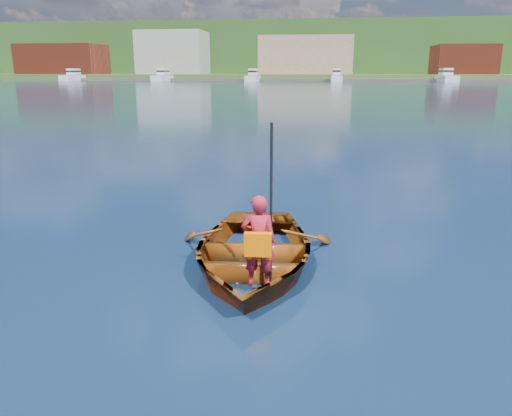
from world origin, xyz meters
TOP-DOWN VIEW (x-y plane):
  - ground at (0.00, 0.00)m, footprint 600.00×600.00m
  - rowboat at (-0.64, -0.77)m, footprint 2.79×3.77m
  - child_paddler at (-0.43, -1.66)m, footprint 0.45×0.36m
  - shoreline at (0.00, 236.61)m, footprint 400.00×140.00m
  - dock at (-3.32, 148.00)m, footprint 160.03×5.72m
  - waterfront_buildings at (-7.74, 165.00)m, footprint 202.00×16.00m
  - marina_yachts at (-7.30, 143.32)m, footprint 140.39×13.68m
  - hillside_trees at (-23.93, 241.35)m, footprint 258.95×85.86m

SIDE VIEW (x-z plane):
  - ground at x=0.00m, z-range 0.00..0.00m
  - rowboat at x=-0.64m, z-range -0.15..0.60m
  - dock at x=-3.32m, z-range 0.00..0.80m
  - child_paddler at x=-0.43m, z-range -0.33..1.74m
  - marina_yachts at x=-7.30m, z-range -0.74..3.47m
  - waterfront_buildings at x=-7.74m, z-range 0.74..14.74m
  - shoreline at x=0.00m, z-range -0.68..21.32m
  - hillside_trees at x=-23.93m, z-range 5.42..32.35m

